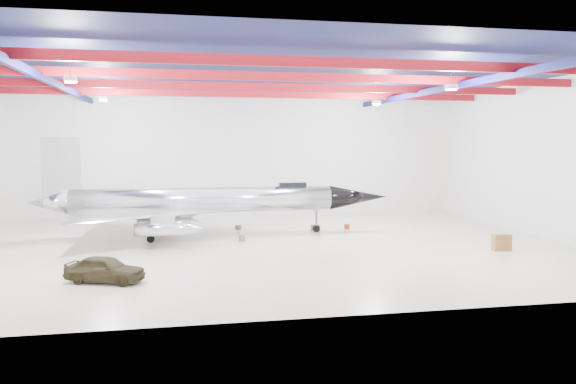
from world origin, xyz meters
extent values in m
plane|color=beige|center=(0.00, 0.00, 0.00)|extent=(40.00, 40.00, 0.00)
plane|color=silver|center=(0.00, 15.00, 5.50)|extent=(40.00, 0.00, 40.00)
plane|color=silver|center=(20.00, 0.00, 5.50)|extent=(0.00, 30.00, 30.00)
plane|color=#0A0F38|center=(0.00, 0.00, 11.00)|extent=(40.00, 40.00, 0.00)
cube|color=maroon|center=(0.00, -9.00, 10.40)|extent=(39.50, 0.25, 0.50)
cube|color=maroon|center=(0.00, -3.00, 10.40)|extent=(39.50, 0.25, 0.50)
cube|color=maroon|center=(0.00, 3.00, 10.40)|extent=(39.50, 0.25, 0.50)
cube|color=maroon|center=(0.00, 9.00, 10.40)|extent=(39.50, 0.25, 0.50)
cube|color=#0B0C45|center=(-12.00, 0.00, 10.10)|extent=(0.25, 29.50, 0.40)
cube|color=#0B0C45|center=(12.00, 0.00, 10.10)|extent=(0.25, 29.50, 0.40)
cube|color=silver|center=(-10.00, -6.00, 9.70)|extent=(0.55, 0.55, 0.25)
cube|color=silver|center=(10.00, -6.00, 9.70)|extent=(0.55, 0.55, 0.25)
cube|color=silver|center=(-10.00, 6.00, 9.70)|extent=(0.55, 0.55, 0.25)
cube|color=silver|center=(10.00, 6.00, 9.70)|extent=(0.55, 0.55, 0.25)
cylinder|color=silver|center=(-3.15, 4.97, 2.55)|extent=(18.24, 1.96, 1.82)
cone|color=black|center=(8.24, 4.89, 2.55)|extent=(4.57, 1.86, 1.82)
cone|color=silver|center=(-13.63, 5.05, 2.55)|extent=(2.75, 1.84, 1.82)
cube|color=silver|center=(-12.72, 5.04, 4.92)|extent=(2.55, 0.13, 4.10)
cube|color=black|center=(3.23, 4.93, 3.51)|extent=(2.01, 0.74, 0.46)
cylinder|color=silver|center=(-5.92, -0.02, 1.28)|extent=(3.47, 0.85, 0.82)
cylinder|color=silver|center=(-5.91, 2.26, 1.28)|extent=(3.47, 0.85, 0.82)
cylinder|color=silver|center=(-5.87, 7.73, 1.28)|extent=(3.47, 0.85, 0.82)
cylinder|color=silver|center=(-5.85, 10.01, 1.28)|extent=(3.47, 0.85, 0.82)
cylinder|color=#59595B|center=(5.05, 4.91, 0.82)|extent=(0.16, 0.16, 1.64)
cylinder|color=black|center=(5.05, 4.91, 0.26)|extent=(0.51, 0.20, 0.51)
cylinder|color=#59595B|center=(-6.81, 2.72, 0.82)|extent=(0.16, 0.16, 1.64)
cylinder|color=black|center=(-6.81, 2.72, 0.26)|extent=(0.51, 0.20, 0.51)
cylinder|color=#59595B|center=(-6.78, 7.28, 0.82)|extent=(0.16, 0.16, 1.64)
cylinder|color=black|center=(-6.78, 7.28, 0.26)|extent=(0.51, 0.20, 0.51)
imported|color=#312B18|center=(-8.43, -7.78, 0.64)|extent=(4.05, 2.77, 1.28)
cube|color=brown|center=(14.50, -4.23, 0.51)|extent=(1.13, 0.61, 1.01)
cube|color=#A52510|center=(-0.48, 7.62, 0.15)|extent=(0.47, 0.39, 0.30)
cylinder|color=#59595B|center=(-0.79, 2.16, 0.21)|extent=(0.49, 0.49, 0.41)
cube|color=olive|center=(5.16, 5.65, 0.22)|extent=(0.66, 0.54, 0.44)
cube|color=#59595B|center=(-6.28, 5.33, 0.15)|extent=(0.52, 0.48, 0.29)
cylinder|color=#A52510|center=(7.72, 5.88, 0.20)|extent=(0.44, 0.44, 0.39)
cylinder|color=#59595B|center=(-0.48, 7.33, 0.17)|extent=(0.45, 0.45, 0.33)
camera|label=1|loc=(-4.90, -35.13, 6.60)|focal=35.00mm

